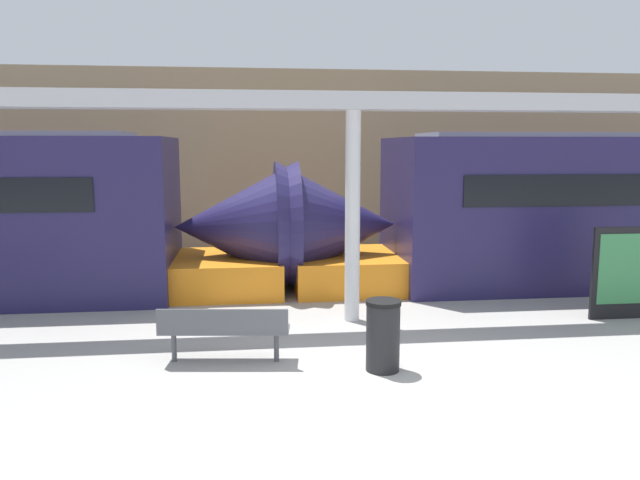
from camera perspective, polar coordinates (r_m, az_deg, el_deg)
ground_plane at (r=7.60m, az=4.88°, el=-14.09°), size 60.00×60.00×0.00m
station_wall at (r=17.42m, az=-2.03°, el=7.17°), size 56.00×0.20×5.00m
train_left at (r=15.15m, az=26.11°, el=2.34°), size 15.09×2.93×3.20m
bench_near at (r=8.60m, az=-8.78°, el=-7.94°), size 1.79×0.65×0.79m
trash_bin at (r=8.29m, az=5.78°, el=-8.66°), size 0.46×0.46×0.94m
poster_board at (r=11.80m, az=26.23°, el=-2.69°), size 1.25×0.07×1.58m
support_column_near at (r=10.35m, az=2.99°, el=2.05°), size 0.25×0.25×3.50m
canopy_beam at (r=10.31m, az=3.08°, el=12.56°), size 28.00×0.60×0.28m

